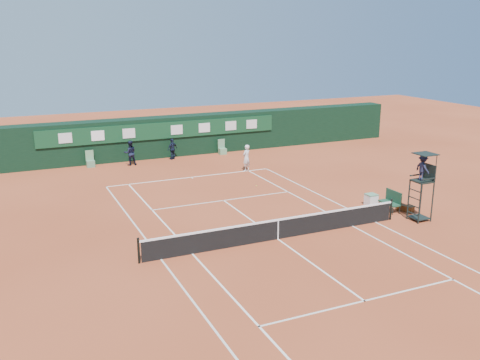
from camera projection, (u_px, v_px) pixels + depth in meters
name	position (u px, v px, depth m)	size (l,w,h in m)	color
ground	(278.00, 239.00, 24.31)	(90.00, 90.00, 0.00)	#B24C2A
court_lines	(278.00, 239.00, 24.31)	(11.05, 23.85, 0.01)	white
tennis_net	(278.00, 229.00, 24.18)	(12.90, 0.10, 1.10)	black
back_wall	(161.00, 137.00, 40.38)	(40.00, 1.65, 3.00)	black
linesman_chair_left	(90.00, 162.00, 37.41)	(0.55, 0.50, 1.15)	#558360
linesman_chair_right	(222.00, 150.00, 41.38)	(0.55, 0.50, 1.15)	#5F9164
umpire_chair	(423.00, 173.00, 26.14)	(0.96, 0.95, 3.42)	black
player_bench	(391.00, 200.00, 28.03)	(0.56, 1.20, 1.10)	#1B442E
tennis_bag	(405.00, 208.00, 28.10)	(0.37, 0.85, 0.32)	black
cooler	(371.00, 200.00, 29.00)	(0.57, 0.57, 0.65)	white
tennis_ball	(256.00, 186.00, 32.73)	(0.07, 0.07, 0.07)	#E3EE37
player	(246.00, 158.00, 36.17)	(0.66, 0.43, 1.81)	silver
ball_kid_left	(130.00, 153.00, 37.77)	(0.86, 0.67, 1.77)	black
ball_kid_right	(173.00, 149.00, 39.53)	(0.92, 0.38, 1.57)	black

